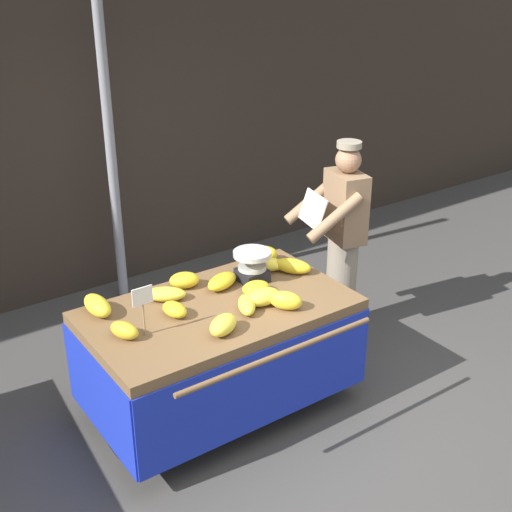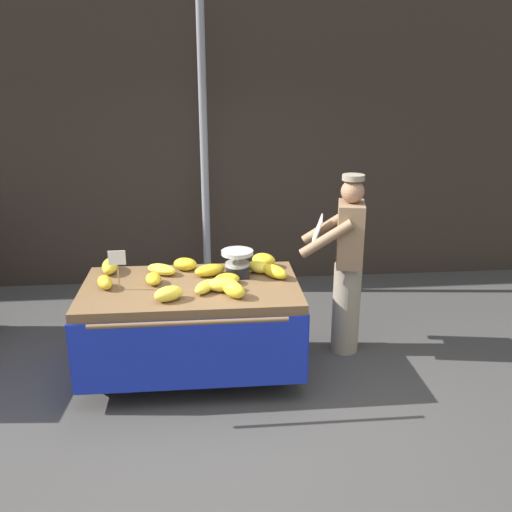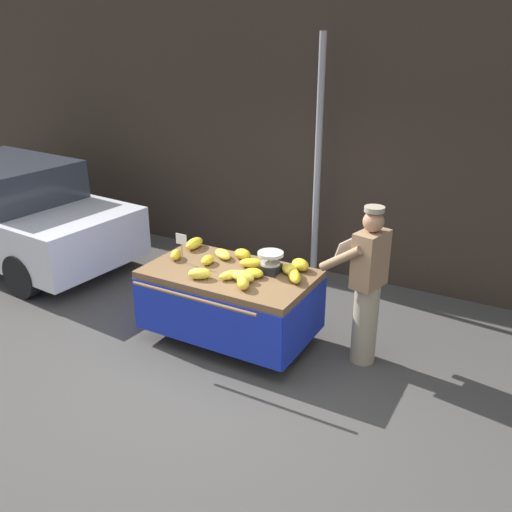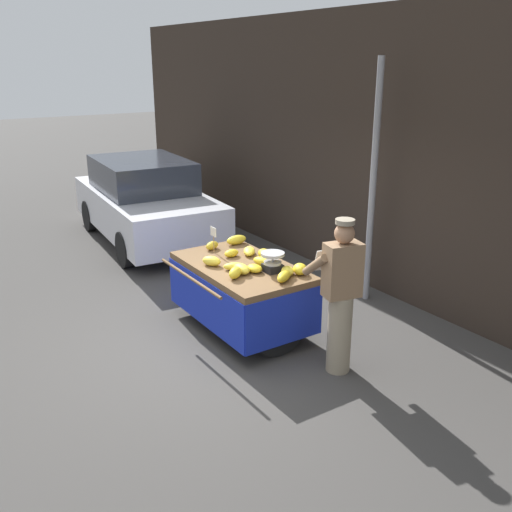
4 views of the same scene
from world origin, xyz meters
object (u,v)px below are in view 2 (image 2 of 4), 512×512
(banana_bunch_0, at_px, (274,271))
(banana_bunch_2, at_px, (259,267))
(banana_cart, at_px, (192,309))
(banana_bunch_13, at_px, (264,260))
(banana_bunch_6, at_px, (185,264))
(banana_bunch_5, at_px, (105,282))
(banana_bunch_4, at_px, (234,290))
(banana_bunch_9, at_px, (169,294))
(weighing_scale, at_px, (237,263))
(banana_bunch_10, at_px, (162,269))
(vendor_person, at_px, (347,265))
(banana_bunch_11, at_px, (153,279))
(banana_bunch_1, at_px, (227,279))
(banana_bunch_7, at_px, (110,266))
(banana_bunch_8, at_px, (210,270))
(banana_bunch_12, at_px, (205,287))
(price_sign, at_px, (117,262))
(street_pole, at_px, (204,157))
(banana_bunch_3, at_px, (222,284))

(banana_bunch_0, relative_size, banana_bunch_2, 1.19)
(banana_cart, bearing_deg, banana_bunch_0, 9.14)
(banana_bunch_0, relative_size, banana_bunch_13, 1.32)
(banana_bunch_6, bearing_deg, banana_bunch_5, -149.23)
(banana_bunch_4, relative_size, banana_bunch_9, 0.96)
(weighing_scale, bearing_deg, banana_bunch_10, 171.37)
(weighing_scale, bearing_deg, banana_cart, -155.75)
(banana_bunch_9, distance_m, vendor_person, 1.73)
(banana_cart, relative_size, banana_bunch_10, 6.41)
(banana_bunch_11, relative_size, banana_bunch_13, 0.92)
(banana_bunch_1, xyz_separation_m, banana_bunch_6, (-0.36, 0.38, 0.01))
(banana_cart, bearing_deg, banana_bunch_4, -40.20)
(banana_bunch_5, height_order, banana_bunch_11, banana_bunch_5)
(banana_cart, bearing_deg, banana_bunch_7, 152.49)
(banana_bunch_2, bearing_deg, banana_bunch_8, -174.42)
(banana_bunch_8, xyz_separation_m, banana_bunch_10, (-0.43, 0.07, -0.00))
(banana_cart, bearing_deg, banana_bunch_13, 30.96)
(banana_bunch_12, relative_size, banana_bunch_13, 1.18)
(banana_bunch_13, relative_size, vendor_person, 0.13)
(banana_bunch_0, distance_m, banana_bunch_12, 0.67)
(weighing_scale, distance_m, banana_bunch_5, 1.13)
(banana_bunch_2, bearing_deg, banana_bunch_12, -138.68)
(price_sign, bearing_deg, banana_bunch_9, -32.33)
(weighing_scale, xyz_separation_m, banana_bunch_5, (-1.11, -0.19, -0.06))
(street_pole, xyz_separation_m, banana_bunch_7, (-0.87, -1.62, -0.72))
(banana_bunch_9, xyz_separation_m, banana_bunch_11, (-0.15, 0.37, -0.01))
(banana_bunch_2, height_order, banana_bunch_8, banana_bunch_8)
(banana_bunch_0, height_order, banana_bunch_9, banana_bunch_9)
(street_pole, bearing_deg, banana_bunch_0, -72.79)
(banana_bunch_10, bearing_deg, street_pole, 76.59)
(banana_cart, distance_m, banana_bunch_0, 0.79)
(banana_bunch_3, relative_size, banana_bunch_6, 1.20)
(banana_bunch_7, height_order, banana_bunch_11, banana_bunch_7)
(banana_bunch_8, relative_size, banana_bunch_9, 1.16)
(banana_bunch_11, bearing_deg, banana_bunch_4, -27.69)
(banana_bunch_1, bearing_deg, price_sign, -177.03)
(vendor_person, bearing_deg, price_sign, -168.86)
(banana_bunch_5, bearing_deg, vendor_person, 9.41)
(banana_bunch_5, bearing_deg, banana_cart, 0.79)
(banana_bunch_3, xyz_separation_m, banana_bunch_8, (-0.10, 0.37, -0.01))
(banana_bunch_0, bearing_deg, banana_bunch_2, 131.70)
(banana_bunch_13, bearing_deg, banana_bunch_6, -178.51)
(price_sign, bearing_deg, weighing_scale, 13.39)
(banana_bunch_8, bearing_deg, banana_bunch_6, 143.35)
(banana_bunch_9, relative_size, vendor_person, 0.14)
(banana_bunch_4, relative_size, banana_bunch_6, 1.07)
(banana_bunch_10, distance_m, banana_bunch_13, 0.93)
(banana_bunch_7, height_order, banana_bunch_13, banana_bunch_13)
(banana_bunch_7, bearing_deg, banana_bunch_1, -20.31)
(banana_bunch_11, distance_m, banana_bunch_13, 1.03)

